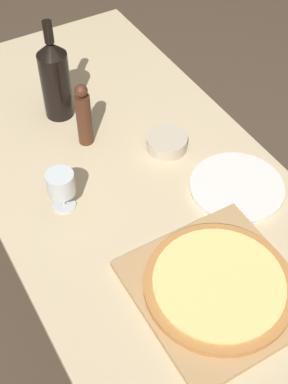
# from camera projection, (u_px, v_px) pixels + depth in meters

# --- Properties ---
(ground_plane) EXTENTS (12.00, 12.00, 0.00)m
(ground_plane) POSITION_uv_depth(u_px,v_px,m) (143.00, 320.00, 2.00)
(ground_plane) COLOR #4C3D2D
(dining_table) EXTENTS (0.79, 1.79, 0.73)m
(dining_table) POSITION_uv_depth(u_px,v_px,m) (143.00, 211.00, 1.53)
(dining_table) COLOR #CCB78E
(dining_table) RESTS_ON ground_plane
(cutting_board) EXTENTS (0.37, 0.38, 0.02)m
(cutting_board) POSITION_uv_depth(u_px,v_px,m) (218.00, 289.00, 1.25)
(cutting_board) COLOR tan
(cutting_board) RESTS_ON dining_table
(pizza) EXTENTS (0.35, 0.35, 0.02)m
(pizza) POSITION_uv_depth(u_px,v_px,m) (219.00, 284.00, 1.23)
(pizza) COLOR #BC7A3D
(pizza) RESTS_ON cutting_board
(wine_bottle) EXTENTS (0.09, 0.09, 0.32)m
(wine_bottle) POSITION_uv_depth(u_px,v_px,m) (55.00, 79.00, 1.59)
(wine_bottle) COLOR black
(wine_bottle) RESTS_ON dining_table
(pepper_mill) EXTENTS (0.04, 0.04, 0.20)m
(pepper_mill) POSITION_uv_depth(u_px,v_px,m) (84.00, 116.00, 1.52)
(pepper_mill) COLOR #4C2819
(pepper_mill) RESTS_ON dining_table
(wine_glass) EXTENTS (0.07, 0.07, 0.12)m
(wine_glass) POSITION_uv_depth(u_px,v_px,m) (61.00, 185.00, 1.37)
(wine_glass) COLOR silver
(wine_glass) RESTS_ON dining_table
(small_bowl) EXTENTS (0.12, 0.12, 0.04)m
(small_bowl) POSITION_uv_depth(u_px,v_px,m) (167.00, 143.00, 1.56)
(small_bowl) COLOR beige
(small_bowl) RESTS_ON dining_table
(dinner_plate) EXTENTS (0.26, 0.26, 0.01)m
(dinner_plate) POSITION_uv_depth(u_px,v_px,m) (237.00, 187.00, 1.46)
(dinner_plate) COLOR white
(dinner_plate) RESTS_ON dining_table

